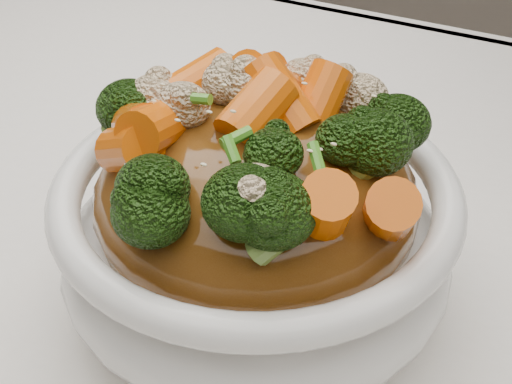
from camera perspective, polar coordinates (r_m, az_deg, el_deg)
The scene contains 8 objects.
tablecloth at distance 0.46m, azimuth -4.22°, elevation -6.37°, with size 1.20×0.80×0.04m, color white.
bowl at distance 0.39m, azimuth 0.00°, elevation -3.78°, with size 0.21×0.21×0.08m, color white, non-canonical shape.
sauce_base at distance 0.37m, azimuth 0.00°, elevation -0.37°, with size 0.17×0.17×0.09m, color #58320F.
carrots at distance 0.34m, azimuth 0.00°, elevation 7.95°, with size 0.17×0.17×0.05m, color #D85807, non-canonical shape.
broccoli at distance 0.34m, azimuth 0.00°, elevation 7.81°, with size 0.17×0.17×0.04m, color black, non-canonical shape.
cauliflower at distance 0.34m, azimuth 0.00°, elevation 7.52°, with size 0.17×0.17×0.04m, color beige, non-canonical shape.
scallions at distance 0.34m, azimuth 0.00°, elevation 8.10°, with size 0.13×0.13×0.02m, color #40861F, non-canonical shape.
sesame_seeds at distance 0.34m, azimuth 0.00°, elevation 8.10°, with size 0.15×0.15×0.01m, color beige, non-canonical shape.
Camera 1 is at (0.18, -0.29, 1.05)m, focal length 50.00 mm.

